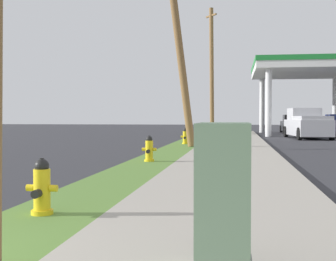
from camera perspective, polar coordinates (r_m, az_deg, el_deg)
fire_hydrant_nearest at (r=6.44m, az=-15.09°, el=-6.97°), size 0.42×0.38×0.74m
fire_hydrant_second at (r=13.51m, az=-2.30°, el=-2.40°), size 0.42×0.38×0.74m
fire_hydrant_third at (r=22.09m, az=2.10°, el=-0.81°), size 0.42×0.37×0.74m
utility_pole_midground at (r=20.45m, az=1.13°, el=12.05°), size 2.07×0.90×9.76m
utility_pole_background at (r=37.35m, az=5.33°, el=7.39°), size 0.92×1.20×9.84m
utility_cabinet at (r=3.80m, az=6.78°, el=-9.11°), size 0.47×0.85×1.24m
car_black_by_far_pump at (r=41.70m, az=14.94°, el=0.69°), size 2.01×4.53×1.57m
truck_silver_at_forecourt at (r=31.46m, az=16.55°, el=0.72°), size 2.53×5.55×1.97m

